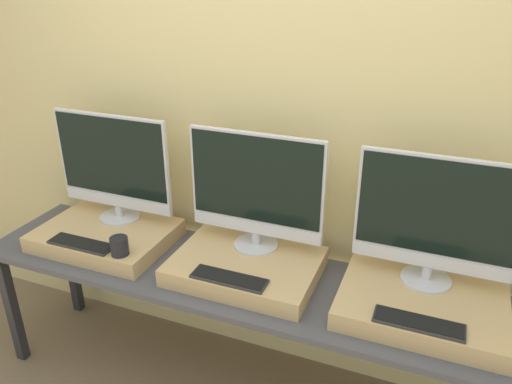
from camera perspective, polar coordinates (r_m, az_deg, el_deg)
wall_back at (r=2.37m, az=1.95°, el=7.02°), size 8.00×0.04×2.60m
workbench at (r=2.36m, az=-1.37°, el=-10.85°), size 2.63×0.59×0.71m
wooden_riser_left at (r=2.67m, az=-16.73°, el=-4.75°), size 0.66×0.48×0.08m
monitor_left at (r=2.62m, az=-15.98°, el=2.91°), size 0.64×0.21×0.56m
keyboard_left at (r=2.53m, az=-19.33°, el=-5.60°), size 0.33×0.10×0.01m
mug at (r=2.39m, az=-15.35°, el=-5.98°), size 0.08×0.08×0.09m
wooden_riser_center at (r=2.32m, az=-1.17°, el=-8.49°), size 0.66×0.48×0.08m
monitor_center at (r=2.25m, az=-0.02°, el=0.33°), size 0.64×0.21×0.56m
keyboard_center at (r=2.15m, az=-3.09°, el=-9.83°), size 0.33×0.10×0.01m
wooden_riser_right at (r=2.19m, az=18.37°, el=-12.20°), size 0.66×0.48×0.08m
monitor_right at (r=2.12m, az=19.86°, el=-2.90°), size 0.64×0.21×0.56m
keyboard_right at (r=2.01m, az=18.09°, el=-14.03°), size 0.33×0.10×0.01m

